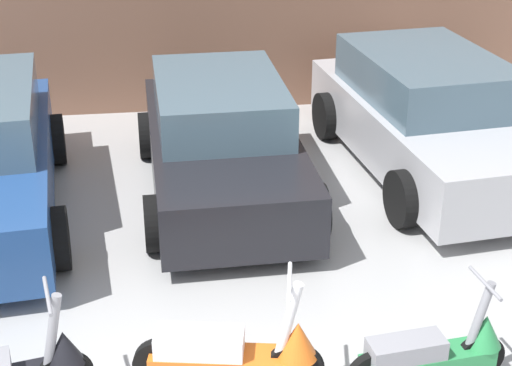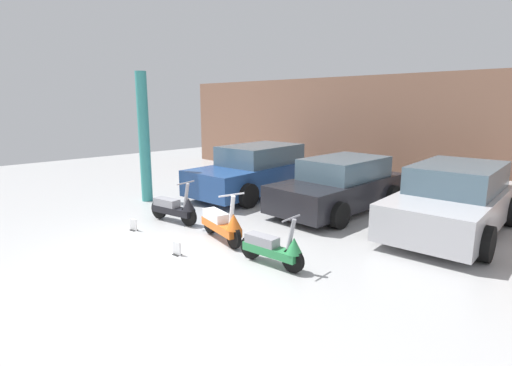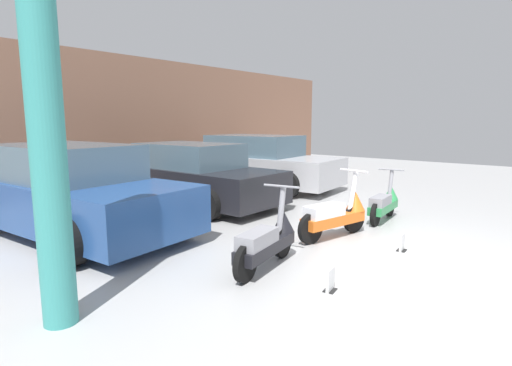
# 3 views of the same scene
# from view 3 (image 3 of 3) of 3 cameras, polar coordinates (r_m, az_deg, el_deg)

# --- Properties ---
(ground_plane) EXTENTS (28.00, 28.00, 0.00)m
(ground_plane) POSITION_cam_3_polar(r_m,az_deg,el_deg) (6.06, 19.21, -9.69)
(ground_plane) COLOR #B2B2B2
(wall_back) EXTENTS (19.60, 0.12, 3.62)m
(wall_back) POSITION_cam_3_polar(r_m,az_deg,el_deg) (11.23, -20.88, 7.94)
(wall_back) COLOR #845B47
(wall_back) RESTS_ON ground_plane
(scooter_front_left) EXTENTS (1.45, 0.60, 1.02)m
(scooter_front_left) POSITION_cam_3_polar(r_m,az_deg,el_deg) (5.19, 1.73, -8.11)
(scooter_front_left) COLOR black
(scooter_front_left) RESTS_ON ground_plane
(scooter_front_right) EXTENTS (1.53, 0.62, 1.08)m
(scooter_front_right) POSITION_cam_3_polar(r_m,az_deg,el_deg) (6.62, 11.43, -4.36)
(scooter_front_right) COLOR black
(scooter_front_right) RESTS_ON ground_plane
(scooter_front_center) EXTENTS (1.36, 0.49, 0.95)m
(scooter_front_center) POSITION_cam_3_polar(r_m,az_deg,el_deg) (7.98, 17.87, -2.70)
(scooter_front_center) COLOR black
(scooter_front_center) RESTS_ON ground_plane
(car_rear_left) EXTENTS (2.47, 4.55, 1.49)m
(car_rear_left) POSITION_cam_3_polar(r_m,az_deg,el_deg) (7.31, -24.88, -1.12)
(car_rear_left) COLOR navy
(car_rear_left) RESTS_ON ground_plane
(car_rear_center) EXTENTS (2.05, 4.10, 1.38)m
(car_rear_center) POSITION_cam_3_polar(r_m,az_deg,el_deg) (9.11, -8.73, 1.07)
(car_rear_center) COLOR black
(car_rear_center) RESTS_ON ground_plane
(car_rear_right) EXTENTS (2.48, 4.54, 1.48)m
(car_rear_right) POSITION_cam_3_polar(r_m,az_deg,el_deg) (11.27, 0.61, 2.89)
(car_rear_right) COLOR #B7B7BC
(car_rear_right) RESTS_ON ground_plane
(placard_near_left_scooter) EXTENTS (0.20, 0.15, 0.26)m
(placard_near_left_scooter) POSITION_cam_3_polar(r_m,az_deg,el_deg) (4.64, 10.57, -13.61)
(placard_near_left_scooter) COLOR black
(placard_near_left_scooter) RESTS_ON ground_plane
(placard_near_right_scooter) EXTENTS (0.20, 0.14, 0.26)m
(placard_near_right_scooter) POSITION_cam_3_polar(r_m,az_deg,el_deg) (6.25, 20.15, -8.07)
(placard_near_right_scooter) COLOR black
(placard_near_right_scooter) RESTS_ON ground_plane
(support_column_side) EXTENTS (0.31, 0.31, 3.62)m
(support_column_side) POSITION_cam_3_polar(r_m,az_deg,el_deg) (3.95, -27.80, 6.94)
(support_column_side) COLOR teal
(support_column_side) RESTS_ON ground_plane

